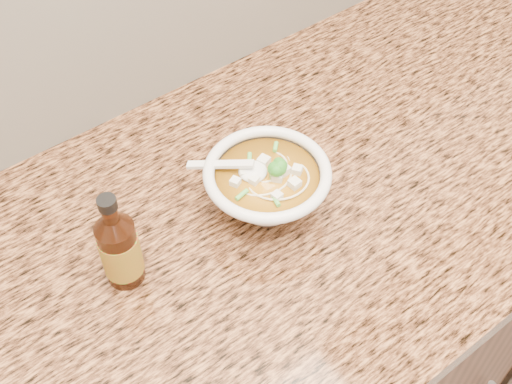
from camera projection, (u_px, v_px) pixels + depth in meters
cabinet at (238, 367)px, 1.29m from camera, size 4.00×0.65×0.86m
counter_slab at (232, 233)px, 0.95m from camera, size 4.00×0.68×0.04m
soup_bowl at (267, 187)px, 0.92m from camera, size 0.18×0.18×0.10m
hot_sauce_bottle at (120, 249)px, 0.83m from camera, size 0.06×0.06×0.16m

